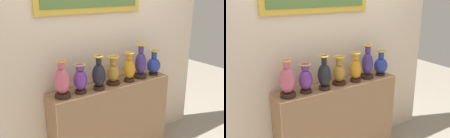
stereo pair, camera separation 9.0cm
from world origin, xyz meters
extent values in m
cube|color=#99704C|center=(0.00, 0.00, 0.49)|extent=(1.49, 0.31, 0.97)
cube|color=beige|center=(0.00, 0.22, 1.40)|extent=(3.05, 0.10, 2.80)
cylinder|color=#382319|center=(-0.61, -0.03, 0.99)|extent=(0.16, 0.16, 0.04)
ellipsoid|color=#CC5972|center=(-0.61, -0.03, 1.15)|extent=(0.15, 0.15, 0.26)
cylinder|color=#CC5972|center=(-0.61, -0.03, 1.31)|extent=(0.06, 0.06, 0.07)
torus|color=gold|center=(-0.61, -0.03, 1.35)|extent=(0.10, 0.10, 0.01)
cylinder|color=#382319|center=(-0.42, -0.03, 0.99)|extent=(0.12, 0.12, 0.03)
ellipsoid|color=#6B3393|center=(-0.42, -0.03, 1.12)|extent=(0.14, 0.14, 0.22)
cylinder|color=#6B3393|center=(-0.42, -0.03, 1.25)|extent=(0.08, 0.08, 0.05)
torus|color=gold|center=(-0.42, -0.03, 1.28)|extent=(0.12, 0.12, 0.01)
cylinder|color=#382319|center=(-0.21, -0.05, 0.99)|extent=(0.12, 0.12, 0.04)
ellipsoid|color=black|center=(-0.21, -0.05, 1.13)|extent=(0.14, 0.14, 0.25)
cylinder|color=black|center=(-0.21, -0.05, 1.30)|extent=(0.06, 0.06, 0.08)
torus|color=gold|center=(-0.21, -0.05, 1.34)|extent=(0.11, 0.11, 0.02)
cylinder|color=#382319|center=(0.01, -0.01, 0.99)|extent=(0.16, 0.16, 0.03)
ellipsoid|color=#B27F2D|center=(0.01, -0.01, 1.10)|extent=(0.14, 0.14, 0.20)
cylinder|color=#B27F2D|center=(0.01, -0.01, 1.25)|extent=(0.08, 0.08, 0.09)
torus|color=gold|center=(0.01, -0.01, 1.29)|extent=(0.13, 0.13, 0.02)
cylinder|color=#382319|center=(0.21, -0.04, 0.99)|extent=(0.12, 0.12, 0.04)
ellipsoid|color=orange|center=(0.21, -0.04, 1.13)|extent=(0.13, 0.13, 0.23)
cylinder|color=orange|center=(0.21, -0.04, 1.28)|extent=(0.07, 0.07, 0.07)
torus|color=gold|center=(0.21, -0.04, 1.31)|extent=(0.11, 0.11, 0.02)
cylinder|color=#382319|center=(0.41, -0.02, 1.00)|extent=(0.15, 0.15, 0.04)
ellipsoid|color=#3F2D7F|center=(0.41, -0.02, 1.15)|extent=(0.13, 0.13, 0.27)
cylinder|color=#3F2D7F|center=(0.41, -0.02, 1.33)|extent=(0.07, 0.07, 0.09)
torus|color=gold|center=(0.41, -0.02, 1.38)|extent=(0.11, 0.11, 0.02)
cylinder|color=#382319|center=(0.61, -0.03, 0.99)|extent=(0.11, 0.11, 0.03)
ellipsoid|color=#263899|center=(0.61, -0.03, 1.10)|extent=(0.17, 0.17, 0.19)
cylinder|color=#263899|center=(0.61, -0.03, 1.24)|extent=(0.07, 0.07, 0.09)
torus|color=gold|center=(0.61, -0.03, 1.28)|extent=(0.12, 0.12, 0.02)
camera|label=1|loc=(-1.57, -2.25, 2.01)|focal=41.38mm
camera|label=2|loc=(-1.49, -2.30, 2.01)|focal=41.38mm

